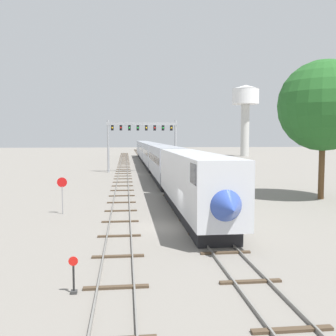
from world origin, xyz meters
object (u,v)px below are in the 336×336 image
object	(u,v)px
water_tower	(245,102)
switch_stand	(74,280)
stop_sign	(62,190)
trackside_tree_left	(324,106)
signal_gantry	(142,134)
passenger_train	(153,155)

from	to	relation	value
water_tower	switch_stand	distance (m)	110.67
stop_sign	trackside_tree_left	world-z (taller)	trackside_tree_left
signal_gantry	water_tower	bearing A→B (deg)	56.13
passenger_train	water_tower	xyz separation A→B (m)	(31.95, 44.97, 14.12)
signal_gantry	stop_sign	size ratio (longest dim) A/B	4.20
passenger_train	switch_stand	bearing A→B (deg)	-97.06
passenger_train	signal_gantry	bearing A→B (deg)	-110.58
water_tower	trackside_tree_left	bearing A→B (deg)	-102.57
signal_gantry	stop_sign	bearing A→B (deg)	-102.27
trackside_tree_left	signal_gantry	bearing A→B (deg)	117.40
switch_stand	stop_sign	size ratio (longest dim) A/B	0.51
stop_sign	water_tower	bearing A→B (deg)	64.15
water_tower	trackside_tree_left	size ratio (longest dim) A/B	1.66
passenger_train	switch_stand	world-z (taller)	passenger_train
passenger_train	water_tower	size ratio (longest dim) A/B	4.84
passenger_train	switch_stand	distance (m)	57.78
water_tower	trackside_tree_left	xyz separation A→B (m)	(-18.23, -81.77, -7.76)
passenger_train	switch_stand	xyz separation A→B (m)	(-7.10, -57.30, -2.09)
water_tower	stop_sign	xyz separation A→B (m)	(-41.95, -86.58, -14.86)
passenger_train	water_tower	bearing A→B (deg)	54.60
signal_gantry	switch_stand	distance (m)	51.89
signal_gantry	switch_stand	bearing A→B (deg)	-95.40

